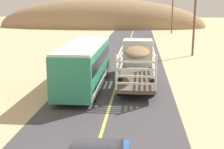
{
  "coord_description": "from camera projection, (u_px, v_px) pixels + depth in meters",
  "views": [
    {
      "loc": [
        1.78,
        -8.79,
        6.07
      ],
      "look_at": [
        0.0,
        10.03,
        1.63
      ],
      "focal_mm": 49.54,
      "sensor_mm": 36.0,
      "label": 1
    }
  ],
  "objects": [
    {
      "name": "power_pole_mid",
      "position": [
        194.0,
        20.0,
        34.95
      ],
      "size": [
        2.2,
        0.24,
        7.7
      ],
      "color": "brown",
      "rests_on": "ground"
    },
    {
      "name": "distant_hill",
      "position": [
        101.0,
        27.0,
        76.53
      ],
      "size": [
        51.07,
        16.29,
        13.83
      ],
      "primitive_type": "ellipsoid",
      "color": "#997C5A",
      "rests_on": "ground"
    },
    {
      "name": "bus",
      "position": [
        85.0,
        64.0,
        22.08
      ],
      "size": [
        2.54,
        10.0,
        3.21
      ],
      "color": "#2D8C66",
      "rests_on": "road_surface"
    },
    {
      "name": "power_pole_far",
      "position": [
        172.0,
        13.0,
        60.36
      ],
      "size": [
        2.2,
        0.24,
        7.29
      ],
      "color": "brown",
      "rests_on": "ground"
    },
    {
      "name": "livestock_truck",
      "position": [
        137.0,
        57.0,
        24.7
      ],
      "size": [
        2.53,
        9.7,
        3.02
      ],
      "color": "silver",
      "rests_on": "road_surface"
    }
  ]
}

